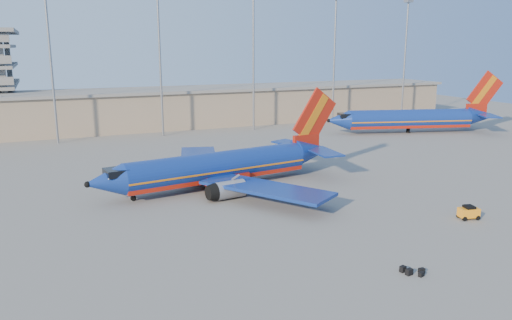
# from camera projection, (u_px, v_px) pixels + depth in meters

# --- Properties ---
(ground) EXTENTS (220.00, 220.00, 0.00)m
(ground) POSITION_uv_depth(u_px,v_px,m) (286.00, 193.00, 62.27)
(ground) COLOR slate
(ground) RESTS_ON ground
(terminal_building) EXTENTS (122.00, 16.00, 8.50)m
(terminal_building) POSITION_uv_depth(u_px,v_px,m) (214.00, 105.00, 117.12)
(terminal_building) COLOR gray
(terminal_building) RESTS_ON ground
(light_mast_row) EXTENTS (101.60, 1.60, 28.65)m
(light_mast_row) POSITION_uv_depth(u_px,v_px,m) (208.00, 48.00, 101.49)
(light_mast_row) COLOR gray
(light_mast_row) RESTS_ON ground
(aircraft_main) EXTENTS (35.84, 34.24, 12.18)m
(aircraft_main) POSITION_uv_depth(u_px,v_px,m) (224.00, 167.00, 64.54)
(aircraft_main) COLOR navy
(aircraft_main) RESTS_ON ground
(aircraft_second) EXTENTS (37.14, 18.12, 12.86)m
(aircraft_second) POSITION_uv_depth(u_px,v_px,m) (413.00, 119.00, 104.55)
(aircraft_second) COLOR navy
(aircraft_second) RESTS_ON ground
(baggage_tug) EXTENTS (2.26, 1.63, 1.47)m
(baggage_tug) POSITION_uv_depth(u_px,v_px,m) (469.00, 212.00, 52.58)
(baggage_tug) COLOR orange
(baggage_tug) RESTS_ON ground
(luggage_pile) EXTENTS (1.86, 1.68, 0.51)m
(luggage_pile) POSITION_uv_depth(u_px,v_px,m) (412.00, 271.00, 40.00)
(luggage_pile) COLOR black
(luggage_pile) RESTS_ON ground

